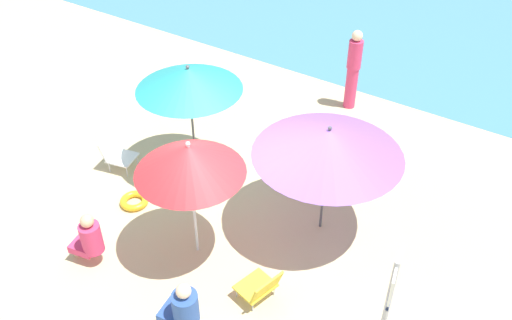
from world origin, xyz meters
The scene contains 12 objects.
ground_plane centered at (0.00, 0.00, 0.00)m, with size 40.00×40.00×0.00m, color #CCB789.
umbrella_teal centered at (-1.36, 0.99, 1.81)m, with size 1.75×1.75×2.05m.
umbrella_purple centered at (1.20, 0.89, 1.64)m, with size 2.18×2.18×1.91m.
umbrella_red centered at (-0.11, -0.56, 1.73)m, with size 1.52×1.52×2.01m.
beach_chair_a centered at (1.19, -0.83, 0.28)m, with size 0.60×0.61×0.55m.
beach_chair_b centered at (-2.53, 0.24, 0.31)m, with size 0.62×0.55×0.59m.
beach_chair_c centered at (0.74, 2.18, 0.34)m, with size 0.57×0.65×0.66m.
person_a centered at (0.60, -1.73, 0.41)m, with size 0.57×0.39×0.85m.
person_b centered at (-1.25, -1.57, 0.46)m, with size 0.54×0.37×0.92m.
person_c centered at (0.02, 4.38, 0.87)m, with size 0.28×0.28×1.70m.
warning_sign centered at (2.96, -1.22, 1.46)m, with size 0.13×0.45×2.25m.
swim_ring centered at (-1.62, -0.33, 0.06)m, with size 0.47×0.47×0.11m, color yellow.
Camera 1 is at (3.74, -4.81, 6.10)m, focal length 38.20 mm.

